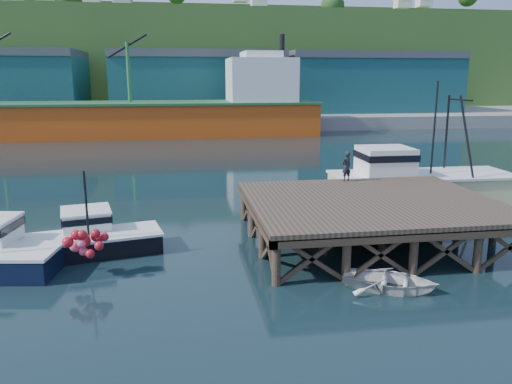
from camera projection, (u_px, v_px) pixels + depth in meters
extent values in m
plane|color=black|center=(261.00, 246.00, 24.17)|extent=(300.00, 300.00, 0.00)
cube|color=brown|center=(371.00, 202.00, 24.55)|extent=(12.00, 10.00, 0.25)
cube|color=#473828|center=(417.00, 237.00, 19.94)|extent=(12.00, 0.30, 0.35)
cylinder|color=#473828|center=(276.00, 266.00, 19.43)|extent=(0.36, 0.36, 2.60)
cylinder|color=#473828|center=(244.00, 206.00, 28.48)|extent=(0.36, 0.36, 2.60)
cylinder|color=#473828|center=(430.00, 198.00, 30.22)|extent=(0.36, 0.36, 2.60)
cube|color=gray|center=(198.00, 116.00, 91.30)|extent=(160.00, 40.00, 2.00)
cube|color=#195352|center=(198.00, 86.00, 85.25)|extent=(28.00, 16.00, 9.00)
cube|color=#195352|center=(365.00, 85.00, 89.82)|extent=(30.00, 16.00, 9.00)
cube|color=#CD4D13|center=(116.00, 120.00, 68.04)|extent=(55.00, 9.50, 4.40)
cube|color=#26592D|center=(115.00, 103.00, 67.52)|extent=(55.50, 10.00, 0.30)
cube|color=silver|center=(261.00, 80.00, 69.89)|extent=(9.00, 9.00, 6.00)
cube|color=silver|center=(261.00, 56.00, 69.14)|extent=(5.00, 7.00, 1.20)
cylinder|color=black|center=(282.00, 44.00, 69.21)|extent=(0.70, 0.70, 2.50)
cube|color=#2D511E|center=(191.00, 64.00, 117.92)|extent=(220.00, 50.00, 22.00)
cube|color=black|center=(89.00, 245.00, 22.93)|extent=(6.74, 3.64, 0.88)
cube|color=silver|center=(88.00, 235.00, 22.83)|extent=(6.88, 3.71, 0.12)
cube|color=silver|center=(86.00, 220.00, 23.78)|extent=(2.52, 2.52, 0.88)
cube|color=black|center=(86.00, 216.00, 23.74)|extent=(2.66, 2.66, 0.29)
cylinder|color=black|center=(86.00, 206.00, 21.90)|extent=(0.10, 0.10, 3.15)
sphere|color=#F25975|center=(72.00, 252.00, 20.12)|extent=(0.41, 0.41, 0.41)
sphere|color=#F25975|center=(95.00, 245.00, 20.40)|extent=(0.41, 0.41, 0.41)
sphere|color=red|center=(82.00, 245.00, 19.82)|extent=(0.41, 0.41, 0.41)
cube|color=#F0E49B|center=(422.00, 190.00, 31.97)|extent=(11.43, 4.13, 1.86)
cube|color=silver|center=(423.00, 175.00, 31.75)|extent=(11.65, 4.34, 0.16)
cube|color=silver|center=(385.00, 162.00, 31.16)|extent=(3.15, 2.95, 1.86)
cube|color=black|center=(386.00, 156.00, 31.07)|extent=(3.26, 3.05, 0.41)
cylinder|color=black|center=(434.00, 132.00, 31.21)|extent=(0.12, 0.12, 6.20)
imported|color=silver|center=(390.00, 281.00, 19.12)|extent=(4.34, 3.93, 0.74)
imported|color=black|center=(346.00, 166.00, 28.60)|extent=(0.74, 0.63, 1.72)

